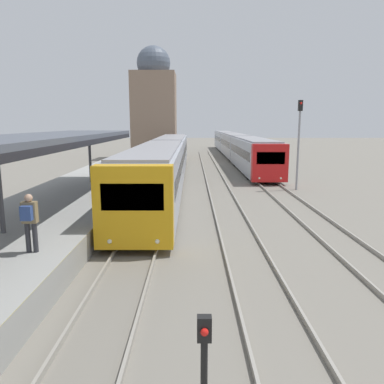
% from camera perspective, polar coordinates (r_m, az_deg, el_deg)
% --- Properties ---
extents(person_on_platform, '(0.40, 0.40, 1.66)m').
position_cam_1_polar(person_on_platform, '(11.29, -23.30, -3.68)').
color(person_on_platform, '#2D2D33').
rests_on(person_on_platform, station_platform).
extents(train_near, '(2.68, 32.93, 3.22)m').
position_cam_1_polar(train_near, '(28.69, -3.70, 5.02)').
color(train_near, gold).
rests_on(train_near, ground_plane).
extents(train_far, '(2.62, 45.68, 3.13)m').
position_cam_1_polar(train_far, '(49.95, 6.77, 7.19)').
color(train_far, red).
rests_on(train_far, ground_plane).
extents(signal_post_near, '(0.20, 0.21, 1.88)m').
position_cam_1_polar(signal_post_near, '(5.72, 2.07, -24.74)').
color(signal_post_near, black).
rests_on(signal_post_near, ground_plane).
extents(signal_mast_far, '(0.28, 0.29, 5.97)m').
position_cam_1_polar(signal_mast_far, '(26.16, 16.22, 8.29)').
color(signal_mast_far, gray).
rests_on(signal_mast_far, ground_plane).
extents(distant_domed_building, '(5.48, 5.48, 14.02)m').
position_cam_1_polar(distant_domed_building, '(49.33, -5.53, 12.84)').
color(distant_domed_building, '#89705B').
rests_on(distant_domed_building, ground_plane).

